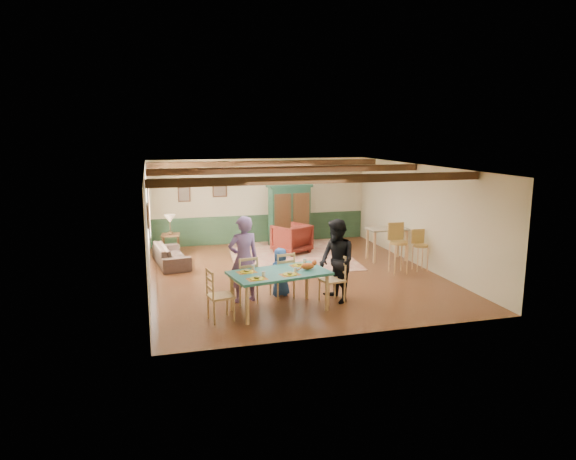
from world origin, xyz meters
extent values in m
plane|color=#552B18|center=(0.00, 0.00, 0.00)|extent=(8.00, 8.00, 0.00)
cube|color=beige|center=(0.00, 4.00, 1.35)|extent=(7.00, 0.02, 2.70)
cube|color=beige|center=(-3.50, 0.00, 1.35)|extent=(0.02, 8.00, 2.70)
cube|color=beige|center=(3.50, 0.00, 1.35)|extent=(0.02, 8.00, 2.70)
cube|color=white|center=(0.00, 0.00, 2.70)|extent=(7.00, 8.00, 0.02)
cube|color=#213D26|center=(0.00, 3.98, 0.45)|extent=(6.95, 0.03, 0.90)
cube|color=#321D0E|center=(0.00, -2.30, 2.61)|extent=(6.95, 0.16, 0.16)
cube|color=#321D0E|center=(0.00, 0.40, 2.61)|extent=(6.95, 0.16, 0.16)
cube|color=#321D0E|center=(0.00, 3.00, 2.61)|extent=(6.95, 0.16, 0.16)
imported|color=#785897|center=(-1.57, -1.70, 0.92)|extent=(0.74, 0.56, 1.84)
imported|color=black|center=(0.32, -2.21, 0.88)|extent=(0.82, 0.97, 1.76)
imported|color=#2853A0|center=(-0.74, -1.54, 0.54)|extent=(0.58, 0.43, 1.07)
cube|color=beige|center=(0.44, 1.99, 0.01)|extent=(3.70, 4.28, 0.01)
cube|color=#143324|center=(0.77, 3.29, 0.97)|extent=(1.41, 0.64, 1.94)
imported|color=#44100D|center=(0.58, 2.31, 0.43)|extent=(1.26, 1.27, 0.86)
imported|color=#382923|center=(-2.94, 1.78, 0.28)|extent=(0.98, 1.97, 0.55)
camera|label=1|loc=(-3.37, -12.01, 3.55)|focal=32.00mm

